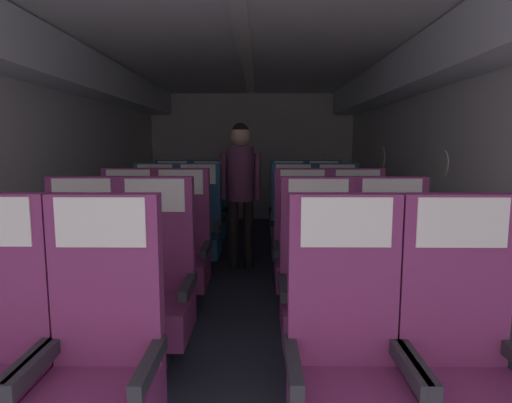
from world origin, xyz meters
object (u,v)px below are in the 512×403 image
Objects in this scene: seat_a_right_window at (346,366)px; seat_d_left_window at (155,229)px; seat_c_right_window at (302,251)px; seat_e_left_window at (172,215)px; seat_b_left_aisle at (154,289)px; seat_b_right_window at (318,290)px; seat_c_right_aisle at (358,251)px; seat_d_right_aisle at (337,229)px; seat_e_left_aisle at (209,215)px; seat_c_left_window at (128,251)px; seat_b_left_window at (81,288)px; seat_d_right_window at (293,229)px; flight_attendant at (241,180)px; seat_c_left_aisle at (181,252)px; seat_a_left_aisle at (99,366)px; seat_e_right_window at (289,215)px; seat_d_left_aisle at (198,229)px; seat_b_right_aisle at (392,289)px; seat_a_right_aisle at (463,367)px; seat_e_right_aisle at (324,215)px.

seat_a_right_window is 1.00× the size of seat_d_left_window.
seat_e_left_window is (-1.44, 1.84, 0.00)m from seat_c_right_window.
seat_b_left_aisle is 0.99m from seat_b_right_window.
seat_e_left_window is (-1.89, 1.83, 0.00)m from seat_c_right_aisle.
seat_d_right_aisle is 1.00× the size of seat_e_left_aisle.
seat_e_left_aisle is (0.44, 1.82, 0.00)m from seat_c_left_window.
seat_b_left_aisle and seat_c_left_window have the same top height.
seat_b_left_window is 1.00× the size of seat_d_right_window.
seat_c_right_window is 1.00× the size of seat_e_left_aisle.
seat_d_right_aisle is 0.73× the size of flight_attendant.
seat_c_right_window is at bearing 0.73° from seat_c_left_aisle.
seat_b_right_window and seat_c_left_aisle have the same top height.
seat_a_left_aisle and seat_c_left_aisle have the same top height.
seat_e_left_aisle is 1.00× the size of seat_e_right_window.
seat_d_right_aisle is 1.03m from seat_e_right_window.
seat_a_left_aisle is 0.73× the size of flight_attendant.
seat_a_left_aisle is 1.00× the size of seat_d_left_aisle.
seat_b_right_aisle and seat_e_left_aisle have the same top height.
seat_c_right_window and seat_d_left_window have the same top height.
seat_e_right_aisle is (-0.01, 3.67, 0.00)m from seat_a_right_aisle.
seat_b_right_aisle is (0.00, 0.92, 0.00)m from seat_a_right_aisle.
seat_c_left_window is at bearing -154.15° from seat_d_right_aisle.
seat_a_left_aisle is at bearing -63.75° from seat_b_left_window.
seat_c_left_window is at bearing -119.66° from flight_attendant.
seat_b_right_window is 1.00× the size of seat_c_left_aisle.
seat_d_left_window is (-0.44, 0.94, 0.00)m from seat_c_left_aisle.
seat_a_right_window is 3.70m from seat_e_right_aisle.
seat_c_right_window is (1.43, 0.91, 0.00)m from seat_b_left_window.
seat_c_right_window and seat_e_left_window have the same top height.
seat_a_right_window is 1.00× the size of seat_c_right_window.
seat_d_right_aisle is (-0.01, 0.90, 0.00)m from seat_c_right_aisle.
seat_a_right_aisle is 1.00× the size of seat_d_right_aisle.
seat_c_right_aisle and seat_c_right_window have the same top height.
seat_c_left_aisle is 1.71m from seat_d_right_aisle.
seat_b_left_window is at bearing -99.31° from seat_e_left_aisle.
seat_e_right_aisle is (1.43, 1.86, 0.00)m from seat_c_left_aisle.
seat_c_left_window is 1.00× the size of seat_e_left_aisle.
seat_c_right_window and seat_e_right_window have the same top height.
seat_d_left_aisle is 1.00× the size of seat_e_left_aisle.
seat_d_left_window and seat_e_right_window have the same top height.
seat_b_left_window is 0.45m from seat_b_left_aisle.
seat_a_right_aisle is at bearing -89.86° from seat_e_right_aisle.
seat_a_right_aisle is at bearing -68.54° from seat_e_left_aisle.
seat_a_right_window is 1.00× the size of seat_c_right_aisle.
flight_attendant is at bearing -37.82° from seat_e_left_window.
seat_a_right_window is 1.00× the size of seat_c_left_window.
seat_b_left_aisle and seat_e_left_aisle have the same top height.
seat_c_left_aisle is 0.99m from seat_c_right_window.
seat_e_left_window is at bearing 90.07° from seat_b_left_window.
seat_b_left_aisle is 2.81m from seat_e_left_window.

